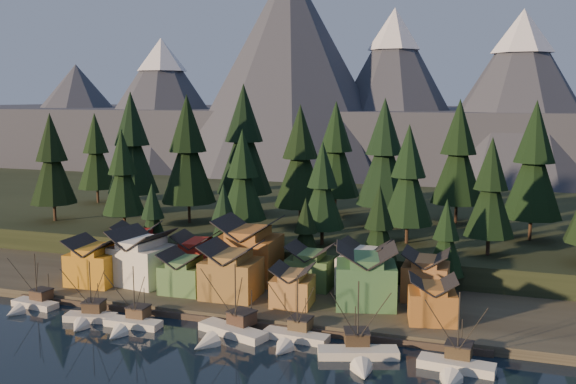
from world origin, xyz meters
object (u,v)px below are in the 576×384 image
(house_back_1, at_px, (196,254))
(boat_0, at_px, (30,297))
(house_front_1, at_px, (142,255))
(house_front_0, at_px, (94,260))
(boat_1, at_px, (87,310))
(boat_6, at_px, (455,357))
(boat_3, at_px, (227,324))
(boat_2, at_px, (129,316))
(boat_4, at_px, (293,330))
(house_back_0, at_px, (137,246))
(boat_5, at_px, (359,346))

(house_back_1, bearing_deg, boat_0, -138.08)
(house_front_1, xyz_separation_m, house_back_1, (7.38, 7.07, -0.85))
(house_front_0, bearing_deg, boat_1, -61.42)
(boat_6, xyz_separation_m, house_front_0, (-65.67, 15.24, 3.83))
(boat_1, relative_size, house_front_1, 0.98)
(house_front_0, height_order, house_back_1, house_front_0)
(boat_6, bearing_deg, boat_0, -177.47)
(boat_3, bearing_deg, boat_2, -156.47)
(boat_3, relative_size, boat_4, 1.12)
(boat_1, xyz_separation_m, house_front_1, (-0.55, 17.57, 4.63))
(house_front_0, height_order, house_back_0, house_back_0)
(house_front_0, bearing_deg, house_back_0, 77.17)
(boat_2, distance_m, boat_6, 49.14)
(boat_6, bearing_deg, house_front_1, 167.60)
(boat_6, height_order, house_back_1, boat_6)
(boat_6, bearing_deg, house_front_0, 172.23)
(boat_3, relative_size, boat_6, 1.08)
(house_back_0, relative_size, house_back_1, 1.21)
(boat_3, bearing_deg, house_back_0, 159.30)
(boat_2, bearing_deg, boat_3, 4.64)
(boat_4, xyz_separation_m, house_front_1, (-34.18, 15.12, 4.81))
(boat_0, distance_m, boat_5, 57.72)
(boat_1, distance_m, house_back_1, 25.85)
(boat_2, relative_size, house_front_1, 0.97)
(boat_0, relative_size, boat_4, 0.93)
(boat_0, bearing_deg, house_back_0, 80.68)
(boat_0, height_order, house_back_0, house_back_0)
(house_front_1, bearing_deg, boat_4, -15.00)
(boat_0, xyz_separation_m, house_front_0, (4.65, 11.84, 4.01))
(boat_4, relative_size, house_back_0, 1.10)
(boat_2, distance_m, boat_5, 36.44)
(boat_6, bearing_deg, boat_5, -174.25)
(boat_3, xyz_separation_m, house_front_1, (-24.21, 16.42, 4.59))
(house_back_1, bearing_deg, boat_3, -59.93)
(boat_6, relative_size, house_back_0, 1.14)
(boat_1, relative_size, boat_6, 0.92)
(boat_1, distance_m, boat_3, 23.69)
(boat_1, xyz_separation_m, boat_5, (44.24, -0.87, -0.03))
(house_back_0, bearing_deg, boat_0, -120.98)
(house_front_0, xyz_separation_m, house_front_1, (8.17, 3.10, 0.76))
(boat_0, bearing_deg, house_front_0, 75.40)
(boat_0, distance_m, house_back_0, 24.49)
(boat_5, height_order, house_back_1, boat_5)
(boat_0, height_order, boat_1, boat_1)
(boat_1, xyz_separation_m, boat_2, (7.81, -0.27, -0.14))
(boat_4, bearing_deg, boat_1, -170.86)
(boat_2, bearing_deg, boat_5, -1.43)
(boat_5, relative_size, house_front_0, 1.37)
(boat_3, relative_size, house_back_0, 1.24)
(boat_3, distance_m, house_back_1, 29.14)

